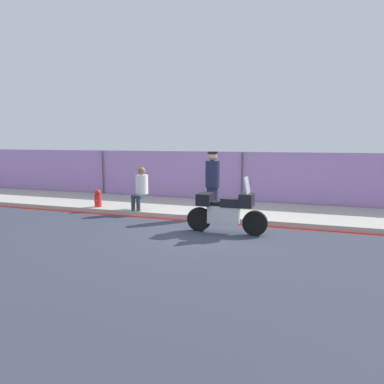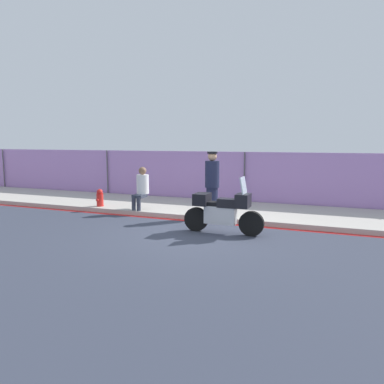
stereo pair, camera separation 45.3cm
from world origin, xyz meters
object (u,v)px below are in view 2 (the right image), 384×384
(motorcycle, at_px, (222,210))
(person_seated_on_curb, at_px, (142,186))
(officer_standing, at_px, (212,182))
(fire_hydrant, at_px, (100,198))

(motorcycle, xyz_separation_m, person_seated_on_curb, (-3.23, 1.63, 0.30))
(officer_standing, relative_size, person_seated_on_curb, 1.38)
(officer_standing, height_order, fire_hydrant, officer_standing)
(officer_standing, relative_size, fire_hydrant, 3.20)
(motorcycle, relative_size, fire_hydrant, 3.55)
(person_seated_on_curb, xyz_separation_m, fire_hydrant, (-1.55, -0.12, -0.46))
(motorcycle, distance_m, person_seated_on_curb, 3.63)
(fire_hydrant, bearing_deg, officer_standing, 3.03)
(officer_standing, bearing_deg, motorcycle, -63.39)
(motorcycle, height_order, officer_standing, officer_standing)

